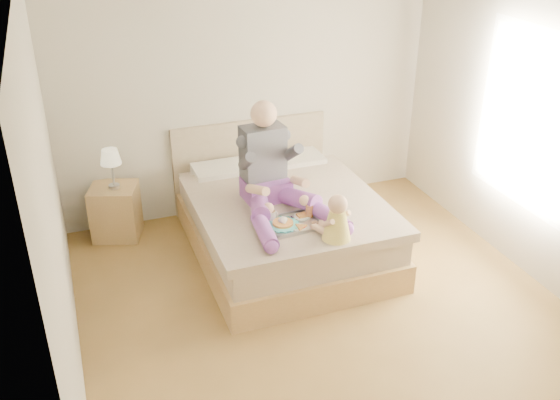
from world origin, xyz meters
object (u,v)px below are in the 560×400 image
object	(u,v)px
nightstand	(116,212)
baby	(336,221)
bed	(281,219)
tray	(293,221)
adult	(272,177)

from	to	relation	value
nightstand	baby	size ratio (longest dim) A/B	1.38
bed	tray	world-z (taller)	bed
adult	tray	world-z (taller)	adult
nightstand	baby	xyz separation A→B (m)	(1.63, -1.74, 0.50)
nightstand	baby	world-z (taller)	baby
nightstand	adult	bearing A→B (deg)	-18.51
adult	tray	bearing A→B (deg)	-88.42
adult	baby	size ratio (longest dim) A/B	2.96
bed	nightstand	distance (m)	1.69
bed	tray	bearing A→B (deg)	-100.91
bed	baby	distance (m)	1.06
nightstand	adult	size ratio (longest dim) A/B	0.47
adult	tray	distance (m)	0.48
bed	nightstand	world-z (taller)	bed
nightstand	adult	xyz separation A→B (m)	(1.33, -1.00, 0.62)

